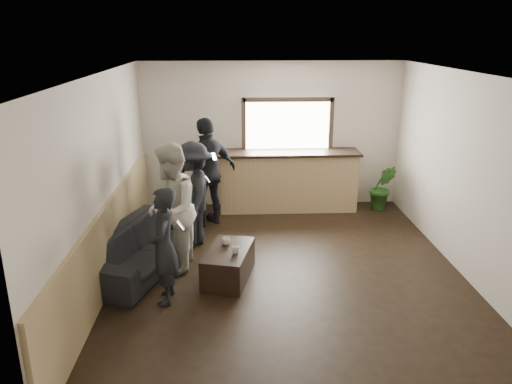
{
  "coord_description": "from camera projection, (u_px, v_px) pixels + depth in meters",
  "views": [
    {
      "loc": [
        -0.75,
        -6.5,
        3.33
      ],
      "look_at": [
        -0.42,
        0.4,
        1.09
      ],
      "focal_mm": 35.0,
      "sensor_mm": 36.0,
      "label": 1
    }
  ],
  "objects": [
    {
      "name": "cup_b",
      "position": [
        236.0,
        250.0,
        6.78
      ],
      "size": [
        0.13,
        0.13,
        0.1
      ],
      "primitive_type": "imported",
      "rotation": [
        0.0,
        0.0,
        5.94
      ],
      "color": "silver",
      "rests_on": "coffee_table"
    },
    {
      "name": "person_a",
      "position": [
        164.0,
        246.0,
        6.23
      ],
      "size": [
        0.45,
        0.56,
        1.52
      ],
      "rotation": [
        0.0,
        0.0,
        -1.56
      ],
      "color": "black",
      "rests_on": "ground"
    },
    {
      "name": "sofa",
      "position": [
        143.0,
        246.0,
        7.27
      ],
      "size": [
        1.57,
        2.41,
        0.66
      ],
      "primitive_type": "imported",
      "rotation": [
        0.0,
        0.0,
        1.24
      ],
      "color": "black",
      "rests_on": "ground"
    },
    {
      "name": "room_shell",
      "position": [
        234.0,
        175.0,
        6.75
      ],
      "size": [
        5.01,
        6.01,
        2.8
      ],
      "color": "silver",
      "rests_on": "ground"
    },
    {
      "name": "cup_a",
      "position": [
        226.0,
        241.0,
        7.05
      ],
      "size": [
        0.16,
        0.16,
        0.1
      ],
      "primitive_type": "imported",
      "rotation": [
        0.0,
        0.0,
        0.33
      ],
      "color": "silver",
      "rests_on": "coffee_table"
    },
    {
      "name": "person_b",
      "position": [
        171.0,
        210.0,
        6.99
      ],
      "size": [
        0.77,
        0.95,
        1.87
      ],
      "rotation": [
        0.0,
        0.0,
        -1.63
      ],
      "color": "beige",
      "rests_on": "ground"
    },
    {
      "name": "person_d",
      "position": [
        208.0,
        172.0,
        8.73
      ],
      "size": [
        1.2,
        1.03,
        1.93
      ],
      "rotation": [
        0.0,
        0.0,
        -2.54
      ],
      "color": "black",
      "rests_on": "ground"
    },
    {
      "name": "coffee_table",
      "position": [
        229.0,
        264.0,
        6.97
      ],
      "size": [
        0.77,
        1.1,
        0.44
      ],
      "primitive_type": "cube",
      "rotation": [
        0.0,
        0.0,
        -0.24
      ],
      "color": "black",
      "rests_on": "ground"
    },
    {
      "name": "potted_plant",
      "position": [
        382.0,
        187.0,
        9.63
      ],
      "size": [
        0.54,
        0.46,
        0.89
      ],
      "primitive_type": "imported",
      "rotation": [
        0.0,
        0.0,
        -0.13
      ],
      "color": "#2D6623",
      "rests_on": "ground"
    },
    {
      "name": "bar_counter",
      "position": [
        288.0,
        177.0,
        9.61
      ],
      "size": [
        2.7,
        0.68,
        2.13
      ],
      "color": "tan",
      "rests_on": "ground"
    },
    {
      "name": "person_c",
      "position": [
        194.0,
        193.0,
        8.0
      ],
      "size": [
        0.71,
        1.14,
        1.68
      ],
      "rotation": [
        0.0,
        0.0,
        -1.49
      ],
      "color": "black",
      "rests_on": "ground"
    },
    {
      "name": "ground",
      "position": [
        286.0,
        271.0,
        7.23
      ],
      "size": [
        5.0,
        6.0,
        0.01
      ],
      "primitive_type": "cube",
      "color": "black"
    }
  ]
}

